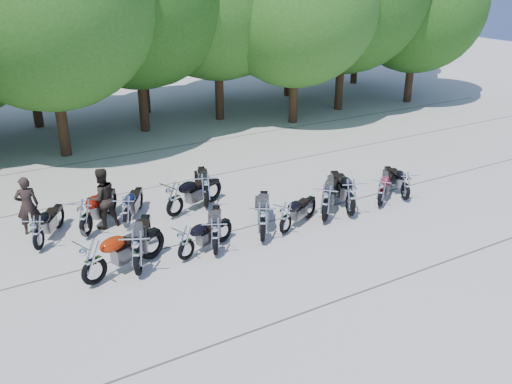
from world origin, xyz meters
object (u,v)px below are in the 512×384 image
motorcycle_13 (174,199)px  motorcycle_14 (206,190)px  motorcycle_11 (85,217)px  motorcycle_10 (37,232)px  motorcycle_2 (186,242)px  motorcycle_12 (126,211)px  motorcycle_9 (406,185)px  motorcycle_7 (351,197)px  motorcycle_0 (93,261)px  motorcycle_6 (326,202)px  motorcycle_4 (263,221)px  rider_1 (102,198)px  motorcycle_1 (137,252)px  motorcycle_8 (382,191)px  rider_0 (27,205)px  motorcycle_5 (286,217)px  motorcycle_3 (215,236)px

motorcycle_13 → motorcycle_14: (1.13, 0.14, 0.01)m
motorcycle_11 → motorcycle_10: bearing=44.7°
motorcycle_2 → motorcycle_12: bearing=-4.7°
motorcycle_9 → motorcycle_10: size_ratio=0.97×
motorcycle_7 → motorcycle_10: bearing=6.2°
motorcycle_0 → motorcycle_6: (7.08, 0.04, -0.02)m
motorcycle_0 → motorcycle_4: bearing=-112.0°
motorcycle_9 → rider_1: (-9.32, 3.13, 0.37)m
motorcycle_1 → motorcycle_9: bearing=-153.3°
motorcycle_8 → rider_0: bearing=32.4°
motorcycle_6 → motorcycle_5: bearing=47.4°
motorcycle_0 → rider_0: (-0.89, 3.89, 0.18)m
motorcycle_2 → motorcycle_7: bearing=-111.2°
motorcycle_8 → motorcycle_11: 9.26m
motorcycle_5 → rider_1: size_ratio=1.07×
motorcycle_13 → motorcycle_6: bearing=-145.5°
motorcycle_2 → motorcycle_12: motorcycle_12 is taller
motorcycle_0 → rider_0: 3.99m
motorcycle_7 → motorcycle_6: bearing=19.3°
motorcycle_0 → motorcycle_2: bearing=-110.4°
motorcycle_14 → motorcycle_7: bearing=162.7°
motorcycle_6 → motorcycle_13: bearing=11.0°
motorcycle_7 → motorcycle_10: size_ratio=1.20×
motorcycle_2 → motorcycle_13: (0.77, 2.67, 0.10)m
motorcycle_4 → rider_1: 4.91m
motorcycle_1 → motorcycle_13: bearing=-101.7°
motorcycle_5 → motorcycle_14: bearing=-2.5°
motorcycle_10 → rider_1: size_ratio=1.11×
motorcycle_0 → motorcycle_10: size_ratio=1.20×
motorcycle_0 → motorcycle_2: (2.44, 0.01, -0.14)m
motorcycle_1 → motorcycle_2: 1.37m
motorcycle_4 → motorcycle_14: bearing=-50.3°
motorcycle_14 → rider_0: size_ratio=1.35×
motorcycle_1 → motorcycle_6: (6.00, 0.13, -0.01)m
rider_0 → motorcycle_9: bearing=166.7°
motorcycle_4 → motorcycle_11: size_ratio=1.02×
motorcycle_10 → motorcycle_12: size_ratio=1.01×
motorcycle_7 → motorcycle_11: bearing=2.5°
motorcycle_6 → rider_0: rider_0 is taller
rider_0 → rider_1: 2.13m
motorcycle_11 → motorcycle_12: 1.20m
rider_1 → motorcycle_8: bearing=150.4°
motorcycle_14 → motorcycle_1: bearing=62.3°
motorcycle_3 → motorcycle_11: 3.97m
motorcycle_4 → rider_0: size_ratio=1.37×
motorcycle_8 → motorcycle_12: motorcycle_12 is taller
motorcycle_5 → motorcycle_13: (-2.38, 2.70, 0.10)m
motorcycle_3 → motorcycle_10: bearing=-5.9°
motorcycle_6 → motorcycle_11: size_ratio=1.03×
motorcycle_0 → motorcycle_5: 5.59m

